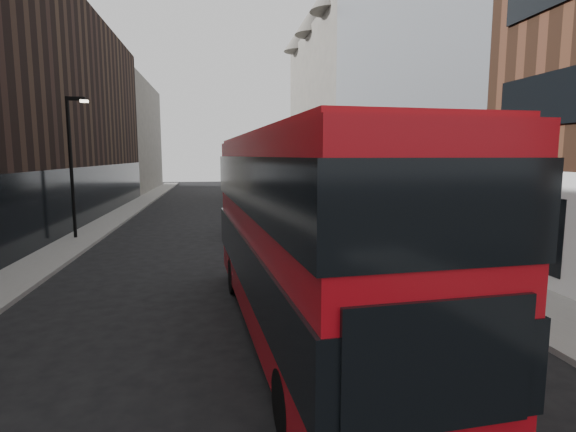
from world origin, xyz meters
name	(u,v)px	position (x,y,z in m)	size (l,w,h in m)	color
sidewalk_right	(339,215)	(7.50, 25.00, 0.07)	(3.00, 80.00, 0.15)	slate
sidewalk_left	(113,219)	(-8.00, 25.00, 0.07)	(2.00, 80.00, 0.15)	slate
building_modern_block	(422,63)	(11.47, 21.00, 9.90)	(5.03, 22.00, 20.00)	#A0A5AA
building_victorian	(329,107)	(11.38, 44.00, 9.66)	(6.50, 24.00, 21.00)	#615C55
building_left_mid	(74,119)	(-11.50, 30.00, 7.00)	(5.00, 24.00, 14.00)	black
building_left_far	(130,137)	(-11.50, 52.00, 6.50)	(5.00, 20.00, 13.00)	#615C55
street_lamp	(72,158)	(-8.22, 18.00, 4.18)	(1.06, 0.22, 7.00)	black
red_bus	(301,226)	(0.80, 4.20, 2.65)	(3.59, 11.96, 4.76)	#AC0A13
grey_bus	(268,180)	(3.78, 37.54, 1.97)	(3.42, 11.55, 3.68)	black
car_a	(306,227)	(3.36, 16.38, 0.66)	(1.55, 3.85, 1.31)	black
car_b	(248,222)	(0.50, 18.00, 0.76)	(1.60, 4.60, 1.51)	#97989F
car_c	(285,200)	(4.24, 29.73, 0.73)	(2.06, 5.06, 1.47)	black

